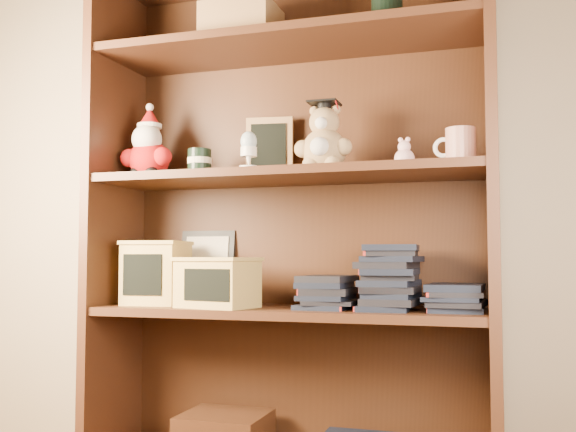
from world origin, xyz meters
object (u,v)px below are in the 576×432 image
object	(u,v)px
grad_teddy_bear	(324,144)
teacher_mug	(460,147)
treats_box	(156,272)
bookcase	(292,231)

from	to	relation	value
grad_teddy_bear	teacher_mug	distance (m)	0.39
grad_teddy_bear	treats_box	bearing A→B (deg)	179.42
grad_teddy_bear	treats_box	size ratio (longest dim) A/B	1.06
bookcase	grad_teddy_bear	size ratio (longest dim) A/B	7.61
treats_box	teacher_mug	bearing A→B (deg)	0.05
bookcase	treats_box	distance (m)	0.45
bookcase	teacher_mug	xyz separation A→B (m)	(0.50, -0.05, 0.22)
bookcase	grad_teddy_bear	world-z (taller)	bookcase
teacher_mug	treats_box	size ratio (longest dim) A/B	0.59
bookcase	treats_box	size ratio (longest dim) A/B	8.09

